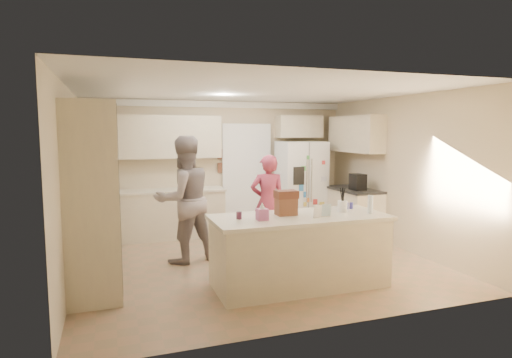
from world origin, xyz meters
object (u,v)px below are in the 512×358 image
object	(u,v)px
coffee_maker	(358,182)
tissue_box	(262,214)
island_base	(299,252)
teen_boy	(184,199)
teen_girl	(268,202)
utensil_crock	(342,206)
dollhouse_body	(286,207)
refrigerator	(301,186)

from	to	relation	value
coffee_maker	tissue_box	distance (m)	3.28
island_base	teen_boy	bearing A→B (deg)	129.22
island_base	teen_girl	distance (m)	1.82
coffee_maker	utensil_crock	bearing A→B (deg)	-127.12
teen_girl	dollhouse_body	bearing A→B (deg)	89.20
utensil_crock	tissue_box	world-z (taller)	utensil_crock
refrigerator	dollhouse_body	bearing A→B (deg)	-118.61
tissue_box	teen_girl	size ratio (longest dim) A/B	0.09
island_base	refrigerator	bearing A→B (deg)	64.85
coffee_maker	dollhouse_body	size ratio (longest dim) A/B	1.15
coffee_maker	dollhouse_body	bearing A→B (deg)	-140.71
refrigerator	tissue_box	distance (m)	3.59
island_base	dollhouse_body	world-z (taller)	dollhouse_body
teen_boy	utensil_crock	bearing A→B (deg)	125.49
refrigerator	coffee_maker	xyz separation A→B (m)	(0.67, -1.03, 0.17)
tissue_box	teen_girl	xyz separation A→B (m)	(0.77, 1.87, -0.19)
island_base	tissue_box	size ratio (longest dim) A/B	15.71
refrigerator	teen_girl	world-z (taller)	refrigerator
refrigerator	coffee_maker	world-z (taller)	refrigerator
utensil_crock	teen_boy	bearing A→B (deg)	142.15
island_base	dollhouse_body	size ratio (longest dim) A/B	8.46
refrigerator	teen_girl	bearing A→B (deg)	-135.08
utensil_crock	dollhouse_body	bearing A→B (deg)	176.42
tissue_box	teen_boy	bearing A→B (deg)	113.05
tissue_box	dollhouse_body	xyz separation A→B (m)	(0.40, 0.20, 0.04)
utensil_crock	teen_boy	distance (m)	2.39
coffee_maker	utensil_crock	world-z (taller)	coffee_maker
teen_boy	teen_girl	distance (m)	1.49
refrigerator	dollhouse_body	xyz separation A→B (m)	(-1.53, -2.83, 0.14)
teen_boy	teen_girl	world-z (taller)	teen_boy
refrigerator	island_base	world-z (taller)	refrigerator
utensil_crock	teen_girl	distance (m)	1.78
dollhouse_body	coffee_maker	bearing A→B (deg)	39.29
refrigerator	utensil_crock	size ratio (longest dim) A/B	12.00
tissue_box	teen_girl	bearing A→B (deg)	67.60
teen_boy	teen_girl	bearing A→B (deg)	173.00
coffee_maker	utensil_crock	xyz separation A→B (m)	(-1.40, -1.85, -0.07)
utensil_crock	tissue_box	xyz separation A→B (m)	(-1.20, -0.15, -0.00)
utensil_crock	dollhouse_body	world-z (taller)	dollhouse_body
coffee_maker	tissue_box	bearing A→B (deg)	-142.43
refrigerator	utensil_crock	world-z (taller)	refrigerator
utensil_crock	tissue_box	bearing A→B (deg)	-172.87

